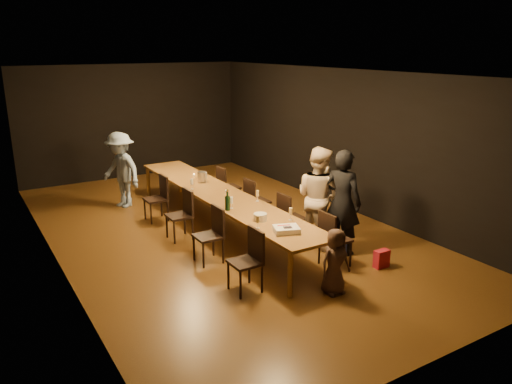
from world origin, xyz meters
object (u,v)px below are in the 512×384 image
chair_right_3 (229,187)px  man_blue (121,170)px  chair_right_2 (258,201)px  woman_tan (318,197)px  chair_right_1 (292,217)px  chair_left_1 (208,236)px  birthday_cake (286,229)px  chair_left_2 (179,215)px  chair_left_0 (245,262)px  ice_bucket (202,177)px  chair_right_0 (336,239)px  plate_stack (260,217)px  champagne_bottle (228,200)px  chair_left_3 (156,199)px  child (335,261)px  woman_birthday (342,202)px  table (220,196)px

chair_right_3 → man_blue: bearing=-122.2°
chair_right_2 → woman_tan: bearing=10.9°
chair_right_1 → chair_left_1: bearing=-90.0°
chair_right_3 → birthday_cake: bearing=-14.8°
chair_left_2 → woman_tan: bearing=-127.8°
chair_left_0 → birthday_cake: chair_left_0 is taller
chair_left_2 → chair_right_2: bearing=-90.0°
ice_bucket → birthday_cake: bearing=-93.0°
chair_right_2 → chair_right_3: 1.20m
chair_right_0 → chair_left_0: 1.70m
chair_left_0 → plate_stack: 1.04m
champagne_bottle → plate_stack: bearing=-75.8°
chair_right_0 → man_blue: size_ratio=0.56×
woman_tan → birthday_cake: size_ratio=3.94×
man_blue → chair_right_1: bearing=6.5°
chair_right_0 → chair_left_3: bearing=-154.7°
chair_left_3 → woman_tan: bearing=-144.0°
chair_right_1 → ice_bucket: size_ratio=4.39×
chair_right_3 → child: bearing=-8.3°
chair_left_3 → chair_right_1: bearing=-144.7°
chair_left_0 → ice_bucket: (0.93, 3.34, 0.39)m
woman_birthday → table: bearing=7.2°
chair_left_3 → chair_right_2: bearing=-125.2°
chair_left_0 → chair_left_1: 1.20m
man_blue → birthday_cake: (1.06, -4.81, -0.04)m
chair_left_0 → chair_left_2: 2.40m
chair_left_0 → chair_right_3: bearing=-25.3°
chair_right_0 → child: bearing=-40.8°
chair_right_0 → plate_stack: chair_right_0 is taller
chair_right_3 → chair_left_3: bearing=-90.0°
chair_right_2 → child: 3.19m
chair_left_0 → child: bearing=-124.2°
chair_left_2 → chair_left_3: bearing=0.0°
plate_stack → chair_left_2: bearing=112.0°
child → plate_stack: child is taller
ice_bucket → champagne_bottle: bearing=-102.8°
child → man_blue: bearing=106.0°
chair_right_1 → woman_tan: woman_tan is taller
table → woman_birthday: 2.42m
chair_left_0 → chair_left_1: size_ratio=1.00×
chair_right_0 → man_blue: bearing=-157.6°
man_blue → birthday_cake: 4.93m
woman_birthday → birthday_cake: (-1.37, -0.31, -0.12)m
chair_right_0 → chair_right_1: size_ratio=1.00×
man_blue → birthday_cake: size_ratio=3.65×
chair_right_0 → chair_left_0: (-1.70, 0.00, 0.00)m
chair_right_2 → chair_left_0: (-1.70, -2.40, 0.00)m
woman_tan → ice_bucket: 2.71m
chair_left_3 → woman_tan: woman_tan is taller
chair_right_0 → chair_left_2: same height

